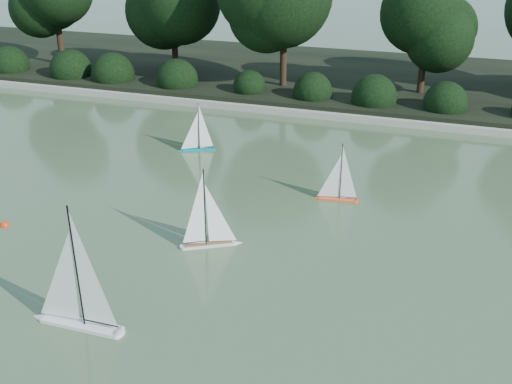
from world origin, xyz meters
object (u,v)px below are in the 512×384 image
race_buoy (5,226)px  sailboat_white_b (213,233)px  sailboat_teal (195,143)px  sailboat_orange (335,191)px  sailboat_white_a (72,306)px

race_buoy → sailboat_white_b: bearing=8.1°
sailboat_teal → race_buoy: size_ratio=7.33×
sailboat_orange → sailboat_teal: bearing=155.5°
sailboat_teal → race_buoy: bearing=-108.7°
sailboat_orange → race_buoy: 6.08m
sailboat_white_b → sailboat_teal: 4.70m
sailboat_orange → race_buoy: bearing=-150.3°
race_buoy → sailboat_teal: bearing=71.3°
sailboat_white_a → sailboat_orange: size_ratio=1.58×
sailboat_white_a → sailboat_white_b: size_ratio=1.33×
sailboat_orange → race_buoy: size_ratio=7.35×
sailboat_white_b → sailboat_orange: (1.49, 2.48, -0.03)m
race_buoy → sailboat_white_a: bearing=-36.8°
sailboat_white_a → sailboat_orange: bearing=65.1°
sailboat_white_a → sailboat_white_b: (0.90, 2.69, -0.08)m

